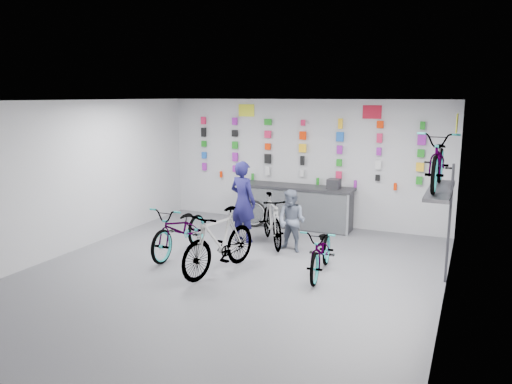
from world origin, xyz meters
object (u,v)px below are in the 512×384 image
at_px(bike_center, 219,241).
at_px(clerk, 243,202).
at_px(counter, 296,207).
at_px(customer, 292,221).
at_px(bike_service, 272,220).
at_px(bike_right, 322,250).
at_px(bike_left, 181,229).

bearing_deg(bike_center, clerk, 115.53).
bearing_deg(counter, customer, -73.57).
bearing_deg(bike_service, clerk, 149.44).
bearing_deg(bike_right, bike_center, -166.28).
bearing_deg(clerk, bike_right, 163.24).
relative_size(bike_left, bike_center, 1.02).
height_order(counter, bike_center, bike_center).
distance_m(counter, bike_center, 3.48).
distance_m(bike_left, bike_right, 2.87).
height_order(bike_center, bike_service, bike_center).
distance_m(bike_center, customer, 1.82).
distance_m(counter, bike_right, 3.22).
xyz_separation_m(bike_center, customer, (0.75, 1.66, 0.06)).
height_order(bike_left, bike_center, bike_center).
height_order(counter, bike_right, counter).
distance_m(bike_center, bike_right, 1.80).
bearing_deg(bike_center, bike_right, 32.33).
xyz_separation_m(bike_left, clerk, (0.74, 1.31, 0.36)).
height_order(bike_right, customer, customer).
distance_m(bike_service, clerk, 0.74).
height_order(counter, customer, customer).
distance_m(counter, clerk, 1.74).
height_order(bike_left, clerk, clerk).
relative_size(bike_center, bike_service, 1.07).
bearing_deg(bike_center, bike_left, 165.34).
height_order(bike_left, bike_service, bike_service).
bearing_deg(counter, bike_right, -62.81).
height_order(bike_service, clerk, clerk).
height_order(bike_center, customer, customer).
bearing_deg(bike_center, bike_service, 96.27).
xyz_separation_m(counter, bike_center, (-0.21, -3.48, 0.08)).
bearing_deg(bike_right, counter, 111.05).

